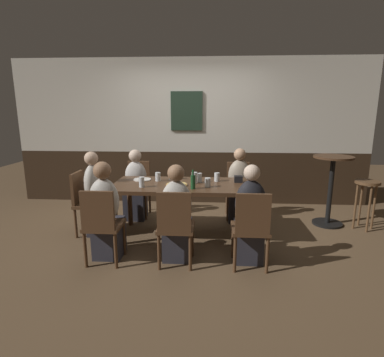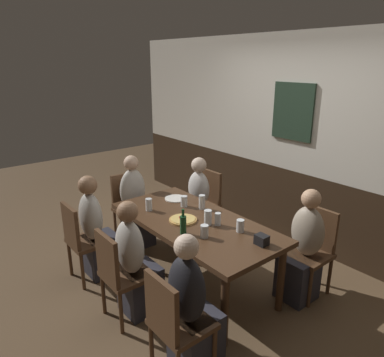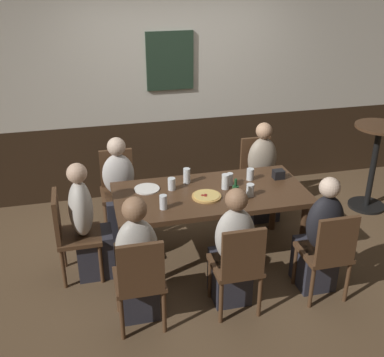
# 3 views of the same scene
# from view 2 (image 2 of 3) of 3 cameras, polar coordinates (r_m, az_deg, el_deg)

# --- Properties ---
(ground_plane) EXTENTS (12.00, 12.00, 0.00)m
(ground_plane) POSITION_cam_2_polar(r_m,az_deg,el_deg) (4.01, 0.36, -16.28)
(ground_plane) COLOR brown
(wall_back) EXTENTS (6.40, 0.13, 2.60)m
(wall_back) POSITION_cam_2_polar(r_m,az_deg,el_deg) (4.64, 16.43, 5.42)
(wall_back) COLOR #332316
(wall_back) RESTS_ON ground_plane
(dining_table) EXTENTS (1.86, 0.89, 0.74)m
(dining_table) POSITION_cam_2_polar(r_m,az_deg,el_deg) (3.68, 0.38, -7.73)
(dining_table) COLOR #472D1C
(dining_table) RESTS_ON ground_plane
(chair_head_west) EXTENTS (0.40, 0.40, 0.88)m
(chair_head_west) POSITION_cam_2_polar(r_m,az_deg,el_deg) (4.77, -9.95, -3.92)
(chair_head_west) COLOR #513521
(chair_head_west) RESTS_ON ground_plane
(chair_mid_near) EXTENTS (0.40, 0.40, 0.88)m
(chair_mid_near) POSITION_cam_2_polar(r_m,az_deg,el_deg) (3.35, -11.43, -14.22)
(chair_mid_near) COLOR #513521
(chair_mid_near) RESTS_ON ground_plane
(chair_left_far) EXTENTS (0.40, 0.40, 0.88)m
(chair_left_far) POSITION_cam_2_polar(r_m,az_deg,el_deg) (4.82, 2.11, -3.38)
(chair_left_far) COLOR #513521
(chair_left_far) RESTS_ON ground_plane
(chair_left_near) EXTENTS (0.40, 0.40, 0.88)m
(chair_left_near) POSITION_cam_2_polar(r_m,az_deg,el_deg) (4.01, -17.02, -8.95)
(chair_left_near) COLOR #513521
(chair_left_near) RESTS_ON ground_plane
(chair_right_far) EXTENTS (0.40, 0.40, 0.88)m
(chair_right_far) POSITION_cam_2_polar(r_m,az_deg,el_deg) (3.86, 18.51, -10.17)
(chair_right_far) COLOR #513521
(chair_right_far) RESTS_ON ground_plane
(chair_right_near) EXTENTS (0.40, 0.40, 0.88)m
(chair_right_near) POSITION_cam_2_polar(r_m,az_deg,el_deg) (2.78, -2.86, -21.58)
(chair_right_near) COLOR #513521
(chair_right_near) RESTS_ON ground_plane
(person_head_west) EXTENTS (0.37, 0.34, 1.16)m
(person_head_west) POSITION_cam_2_polar(r_m,az_deg,el_deg) (4.64, -8.96, -4.60)
(person_head_west) COLOR #2D2D38
(person_head_west) RESTS_ON ground_plane
(person_mid_near) EXTENTS (0.34, 0.37, 1.13)m
(person_mid_near) POSITION_cam_2_polar(r_m,az_deg,el_deg) (3.42, -8.94, -13.69)
(person_mid_near) COLOR #2D2D38
(person_mid_near) RESTS_ON ground_plane
(person_left_far) EXTENTS (0.34, 0.37, 1.10)m
(person_left_far) POSITION_cam_2_polar(r_m,az_deg,el_deg) (4.74, 0.61, -4.23)
(person_left_far) COLOR #2D2D38
(person_left_far) RESTS_ON ground_plane
(person_left_near) EXTENTS (0.34, 0.37, 1.16)m
(person_left_near) POSITION_cam_2_polar(r_m,az_deg,el_deg) (4.06, -14.89, -8.47)
(person_left_near) COLOR #2D2D38
(person_left_near) RESTS_ON ground_plane
(person_right_far) EXTENTS (0.34, 0.37, 1.13)m
(person_right_far) POSITION_cam_2_polar(r_m,az_deg,el_deg) (3.75, 17.08, -11.31)
(person_right_far) COLOR #2D2D38
(person_right_far) RESTS_ON ground_plane
(person_right_near) EXTENTS (0.34, 0.37, 1.14)m
(person_right_near) POSITION_cam_2_polar(r_m,az_deg,el_deg) (2.86, -0.04, -20.58)
(person_right_near) COLOR #2D2D38
(person_right_near) RESTS_ON ground_plane
(pizza) EXTENTS (0.28, 0.28, 0.03)m
(pizza) POSITION_cam_2_polar(r_m,az_deg,el_deg) (3.63, -1.44, -6.51)
(pizza) COLOR tan
(pizza) RESTS_ON dining_table
(beer_glass_half) EXTENTS (0.06, 0.06, 0.13)m
(beer_glass_half) POSITION_cam_2_polar(r_m,az_deg,el_deg) (3.53, 4.11, -6.56)
(beer_glass_half) COLOR silver
(beer_glass_half) RESTS_ON dining_table
(highball_clear) EXTENTS (0.07, 0.07, 0.12)m
(highball_clear) POSITION_cam_2_polar(r_m,az_deg,el_deg) (3.29, 1.98, -8.49)
(highball_clear) COLOR silver
(highball_clear) RESTS_ON dining_table
(pint_glass_amber) EXTENTS (0.07, 0.07, 0.15)m
(pint_glass_amber) POSITION_cam_2_polar(r_m,az_deg,el_deg) (3.53, 2.53, -6.34)
(pint_glass_amber) COLOR silver
(pint_glass_amber) RESTS_ON dining_table
(pint_glass_stout) EXTENTS (0.07, 0.07, 0.16)m
(pint_glass_stout) POSITION_cam_2_polar(r_m,az_deg,el_deg) (3.89, 1.59, -3.89)
(pint_glass_stout) COLOR silver
(pint_glass_stout) RESTS_ON dining_table
(pint_glass_pale) EXTENTS (0.07, 0.07, 0.12)m
(pint_glass_pale) POSITION_cam_2_polar(r_m,az_deg,el_deg) (3.96, -1.28, -3.68)
(pint_glass_pale) COLOR silver
(pint_glass_pale) RESTS_ON dining_table
(tumbler_water) EXTENTS (0.07, 0.07, 0.13)m
(tumbler_water) POSITION_cam_2_polar(r_m,az_deg,el_deg) (3.88, -6.84, -4.25)
(tumbler_water) COLOR silver
(tumbler_water) RESTS_ON dining_table
(beer_glass_tall) EXTENTS (0.07, 0.07, 0.12)m
(beer_glass_tall) POSITION_cam_2_polar(r_m,az_deg,el_deg) (3.43, 7.65, -7.55)
(beer_glass_tall) COLOR silver
(beer_glass_tall) RESTS_ON dining_table
(beer_bottle_green) EXTENTS (0.06, 0.06, 0.24)m
(beer_bottle_green) POSITION_cam_2_polar(r_m,az_deg,el_deg) (3.34, -1.41, -7.24)
(beer_bottle_green) COLOR #194723
(beer_bottle_green) RESTS_ON dining_table
(plate_white_large) EXTENTS (0.25, 0.25, 0.01)m
(plate_white_large) POSITION_cam_2_polar(r_m,az_deg,el_deg) (4.18, -2.62, -3.19)
(plate_white_large) COLOR white
(plate_white_large) RESTS_ON dining_table
(condiment_caddy) EXTENTS (0.11, 0.09, 0.09)m
(condiment_caddy) POSITION_cam_2_polar(r_m,az_deg,el_deg) (3.23, 10.97, -9.52)
(condiment_caddy) COLOR black
(condiment_caddy) RESTS_ON dining_table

